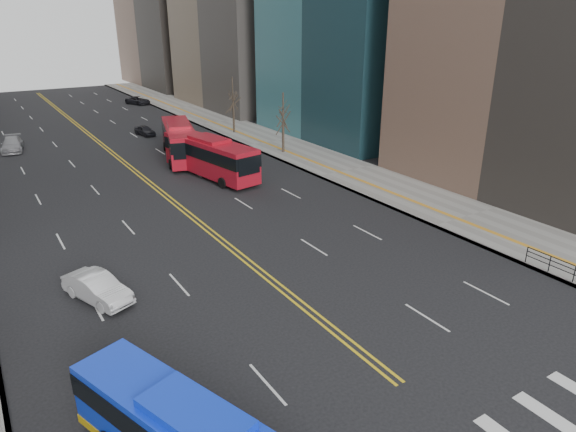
% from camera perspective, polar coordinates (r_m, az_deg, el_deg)
% --- Properties ---
extents(sidewalk_right, '(7.00, 130.00, 0.15)m').
position_cam_1_polar(sidewalk_right, '(62.16, -1.81, 8.23)').
color(sidewalk_right, gray).
rests_on(sidewalk_right, ground).
extents(centerline, '(0.55, 100.00, 0.01)m').
position_cam_1_polar(centerline, '(65.10, -20.00, 7.50)').
color(centerline, gold).
rests_on(centerline, ground).
extents(pedestrian_railing, '(0.06, 6.06, 1.02)m').
position_cam_1_polar(pedestrian_railing, '(33.38, 29.26, -5.39)').
color(pedestrian_railing, black).
rests_on(pedestrian_railing, sidewalk_right).
extents(street_trees, '(35.20, 47.20, 7.60)m').
position_cam_1_polar(street_trees, '(43.15, -23.66, 7.01)').
color(street_trees, '#2D241B').
rests_on(street_trees, ground).
extents(red_bus_near, '(4.72, 12.19, 3.75)m').
position_cam_1_polar(red_bus_near, '(48.97, -8.66, 6.75)').
color(red_bus_near, '#AA1221').
rests_on(red_bus_near, ground).
extents(red_bus_far, '(5.94, 12.34, 3.79)m').
position_cam_1_polar(red_bus_far, '(55.81, -11.97, 8.37)').
color(red_bus_far, '#AA1221').
rests_on(red_bus_far, ground).
extents(car_white, '(3.08, 4.72, 1.47)m').
position_cam_1_polar(car_white, '(29.52, -20.44, -7.50)').
color(car_white, silver).
rests_on(car_white, ground).
extents(car_dark_mid, '(2.06, 3.80, 1.23)m').
position_cam_1_polar(car_dark_mid, '(68.34, -15.61, 9.14)').
color(car_dark_mid, black).
rests_on(car_dark_mid, ground).
extents(car_silver, '(2.88, 5.47, 1.51)m').
position_cam_1_polar(car_silver, '(65.77, -28.33, 7.02)').
color(car_silver, gray).
rests_on(car_silver, ground).
extents(car_dark_far, '(3.80, 5.13, 1.30)m').
position_cam_1_polar(car_dark_far, '(93.04, -16.34, 12.22)').
color(car_dark_far, black).
rests_on(car_dark_far, ground).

